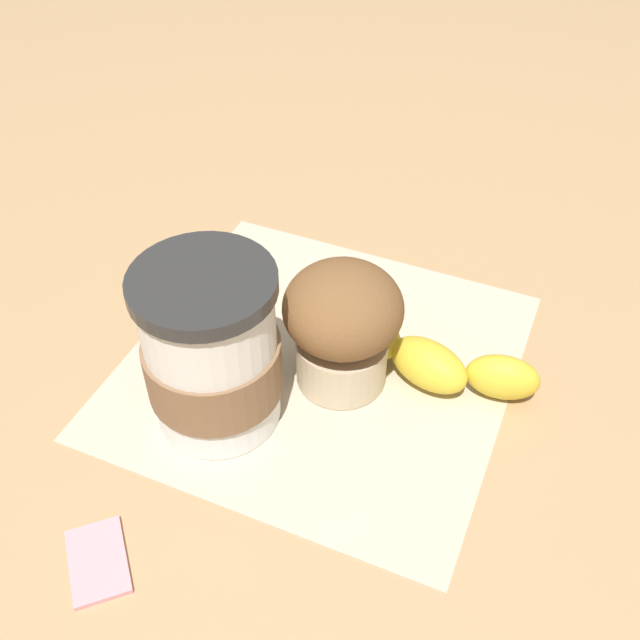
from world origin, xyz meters
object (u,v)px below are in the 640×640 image
at_px(muffin, 343,323).
at_px(sugar_packet, 97,560).
at_px(banana, 407,337).
at_px(coffee_cup, 212,353).

relative_size(muffin, sugar_packet, 1.89).
distance_m(muffin, banana, 0.06).
bearing_deg(sugar_packet, coffee_cup, -14.46).
relative_size(muffin, banana, 0.56).
xyz_separation_m(banana, sugar_packet, (-0.21, 0.15, -0.01)).
distance_m(coffee_cup, sugar_packet, 0.14).
bearing_deg(muffin, coffee_cup, 124.11).
bearing_deg(sugar_packet, banana, -35.46).
height_order(coffee_cup, banana, coffee_cup).
height_order(banana, sugar_packet, banana).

